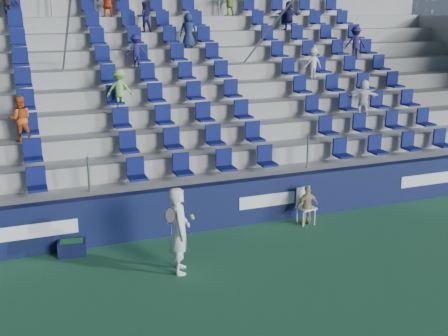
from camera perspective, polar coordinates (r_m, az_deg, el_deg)
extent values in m
plane|color=#2B6640|center=(12.07, 3.93, -11.38)|extent=(70.00, 70.00, 0.00)
cube|color=#10173C|center=(14.50, -1.23, -3.89)|extent=(24.00, 0.30, 1.20)
cube|color=white|center=(13.62, -21.34, -6.34)|extent=(3.20, 0.02, 0.34)
cube|color=white|center=(14.90, 4.42, -3.30)|extent=(1.60, 0.02, 0.34)
cube|color=white|center=(17.86, 20.62, -1.00)|extent=(2.40, 0.02, 0.34)
cube|color=#989893|center=(15.01, -1.97, -3.19)|extent=(24.00, 0.85, 1.20)
cube|color=#989893|center=(15.70, -2.99, -1.36)|extent=(24.00, 0.85, 1.70)
cube|color=#989893|center=(16.41, -3.92, 0.31)|extent=(24.00, 0.85, 2.20)
cube|color=#989893|center=(17.13, -4.77, 1.84)|extent=(24.00, 0.85, 2.70)
cube|color=#989893|center=(17.87, -5.56, 3.24)|extent=(24.00, 0.85, 3.20)
cube|color=#989893|center=(18.62, -6.28, 4.54)|extent=(24.00, 0.85, 3.70)
cube|color=#989893|center=(19.38, -6.95, 5.73)|extent=(24.00, 0.85, 4.20)
cube|color=#989893|center=(20.15, -7.57, 6.83)|extent=(24.00, 0.85, 4.70)
cube|color=#989893|center=(20.93, -8.15, 7.85)|extent=(24.00, 0.85, 5.20)
cube|color=#989893|center=(21.52, -8.61, 9.40)|extent=(24.00, 0.50, 6.20)
cube|color=#0D1450|center=(14.73, -2.01, 0.30)|extent=(16.05, 0.50, 0.70)
cube|color=#0D1450|center=(15.38, -3.06, 2.90)|extent=(16.05, 0.50, 0.70)
cube|color=#0D1450|center=(16.07, -4.02, 5.29)|extent=(16.05, 0.50, 0.70)
cube|color=#0D1450|center=(16.79, -4.91, 7.47)|extent=(16.05, 0.50, 0.70)
cube|color=#0D1450|center=(17.54, -5.73, 9.47)|extent=(16.05, 0.50, 0.70)
cube|color=#0D1450|center=(18.30, -6.49, 11.30)|extent=(16.05, 0.50, 0.70)
cube|color=#0D1450|center=(19.09, -7.20, 12.98)|extent=(16.05, 0.50, 0.70)
cube|color=#0D1450|center=(19.90, -7.86, 14.52)|extent=(16.05, 0.50, 0.70)
cube|color=#0D1450|center=(20.72, -8.48, 15.94)|extent=(16.05, 0.50, 0.70)
cylinder|color=gray|center=(16.93, -15.85, 11.43)|extent=(0.06, 7.68, 4.55)
cylinder|color=gray|center=(18.47, 3.42, 12.35)|extent=(0.06, 7.68, 4.55)
imported|color=#8BB347|center=(21.66, 0.60, 16.68)|extent=(1.10, 0.62, 1.13)
imported|color=white|center=(18.58, 13.96, 7.00)|extent=(1.10, 0.59, 1.13)
imported|color=#211C54|center=(21.23, 13.21, 12.27)|extent=(0.85, 0.65, 1.16)
imported|color=black|center=(20.16, -21.19, 15.65)|extent=(0.78, 0.53, 1.11)
imported|color=red|center=(20.45, -11.75, 16.29)|extent=(1.01, 0.40, 1.06)
imported|color=#CB5217|center=(15.32, -19.99, 4.72)|extent=(0.58, 0.46, 1.18)
imported|color=#7ACD52|center=(16.33, -10.54, 7.83)|extent=(0.85, 0.65, 1.16)
imported|color=#1D194B|center=(21.72, 6.61, 15.14)|extent=(1.01, 0.51, 1.04)
imported|color=#1A1A50|center=(18.06, -8.93, 11.66)|extent=(0.67, 0.40, 1.02)
imported|color=silver|center=(19.40, 9.00, 10.47)|extent=(0.67, 0.40, 1.02)
imported|color=#1B1849|center=(19.83, -8.10, 14.94)|extent=(0.50, 0.40, 1.00)
imported|color=#18274A|center=(19.36, -3.63, 13.77)|extent=(0.64, 0.51, 1.15)
imported|color=white|center=(12.09, -4.57, -6.33)|extent=(0.61, 0.79, 1.92)
cylinder|color=navy|center=(11.74, -5.42, -6.18)|extent=(0.03, 0.03, 0.28)
torus|color=black|center=(11.63, -5.46, -4.82)|extent=(0.30, 0.17, 0.28)
plane|color=#262626|center=(11.63, -5.46, -4.82)|extent=(0.30, 0.16, 0.29)
sphere|color=gold|center=(11.86, -3.17, -5.10)|extent=(0.07, 0.07, 0.07)
sphere|color=gold|center=(11.90, -3.26, -4.86)|extent=(0.07, 0.07, 0.07)
cube|color=white|center=(15.00, 8.35, -4.02)|extent=(0.48, 0.48, 0.04)
cube|color=white|center=(15.08, 8.02, -2.85)|extent=(0.42, 0.10, 0.52)
cylinder|color=white|center=(14.86, 8.05, -5.16)|extent=(0.03, 0.03, 0.42)
cylinder|color=white|center=(15.02, 9.20, -4.97)|extent=(0.03, 0.03, 0.42)
cylinder|color=white|center=(15.14, 7.43, -4.72)|extent=(0.03, 0.03, 0.42)
cylinder|color=white|center=(15.30, 8.56, -4.55)|extent=(0.03, 0.03, 0.42)
imported|color=tan|center=(14.93, 8.45, -3.76)|extent=(0.63, 0.28, 1.06)
cube|color=#0F1438|center=(13.60, -15.17, -7.86)|extent=(0.68, 0.50, 0.34)
cube|color=#1E662D|center=(13.56, -15.20, -7.55)|extent=(0.55, 0.37, 0.20)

